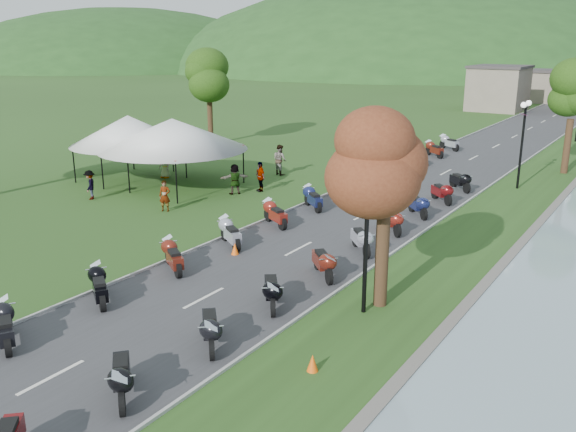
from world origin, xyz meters
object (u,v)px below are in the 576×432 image
Objects in this scene: pedestrian_a at (166,211)px; pedestrian_b at (280,175)px; pedestrian_c at (91,199)px; vendor_tent_main at (174,153)px.

pedestrian_a is 10.33m from pedestrian_b.
pedestrian_a is at bearing 56.24° from pedestrian_c.
pedestrian_c is (-1.67, -4.84, -2.00)m from vendor_tent_main.
vendor_tent_main reaches higher than pedestrian_b.
vendor_tent_main is 5.49m from pedestrian_c.
vendor_tent_main reaches higher than pedestrian_a.
vendor_tent_main is 3.64× the size of pedestrian_c.
vendor_tent_main is at bearing 103.11° from pedestrian_a.
pedestrian_b is 11.99m from pedestrian_c.
pedestrian_a is at bearing 109.95° from pedestrian_b.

